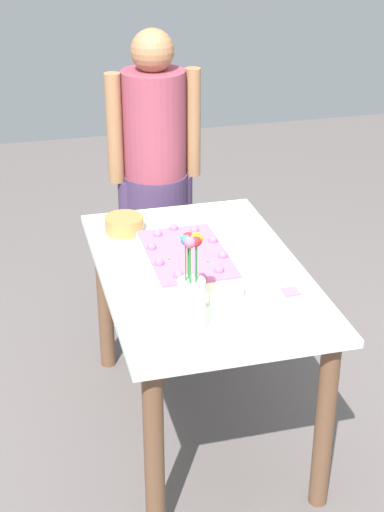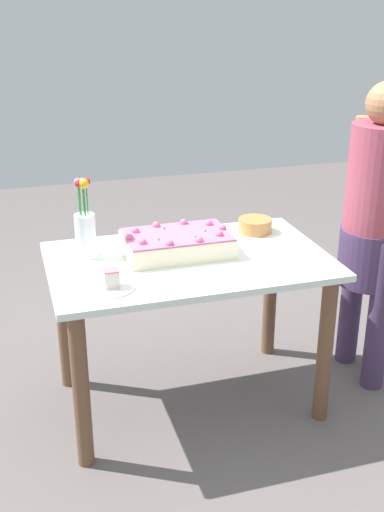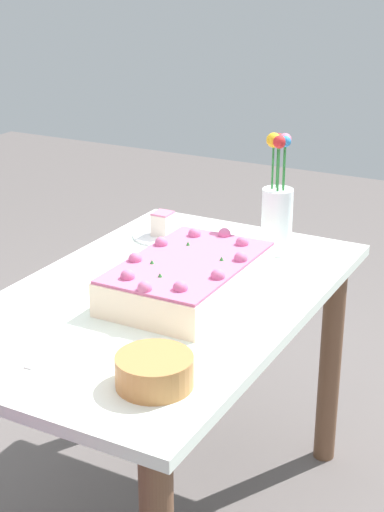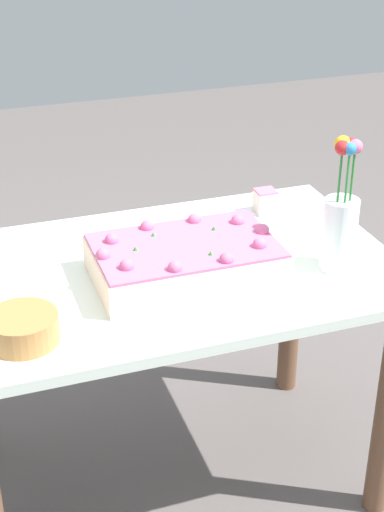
{
  "view_description": "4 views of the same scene",
  "coord_description": "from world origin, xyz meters",
  "views": [
    {
      "loc": [
        -2.57,
        0.7,
        2.16
      ],
      "look_at": [
        0.01,
        0.04,
        0.81
      ],
      "focal_mm": 55.0,
      "sensor_mm": 36.0,
      "label": 1
    },
    {
      "loc": [
        -0.75,
        -2.53,
        1.85
      ],
      "look_at": [
        0.0,
        -0.04,
        0.77
      ],
      "focal_mm": 45.0,
      "sensor_mm": 36.0,
      "label": 2
    },
    {
      "loc": [
        1.63,
        0.97,
        1.6
      ],
      "look_at": [
        -0.03,
        0.08,
        0.86
      ],
      "focal_mm": 55.0,
      "sensor_mm": 36.0,
      "label": 3
    },
    {
      "loc": [
        0.53,
        1.76,
        1.76
      ],
      "look_at": [
        -0.06,
        0.04,
        0.79
      ],
      "focal_mm": 55.0,
      "sensor_mm": 36.0,
      "label": 4
    }
  ],
  "objects": [
    {
      "name": "cake_knife",
      "position": [
        0.38,
        -0.06,
        0.75
      ],
      "size": [
        0.21,
        0.05,
        0.0
      ],
      "primitive_type": "cube",
      "rotation": [
        0.0,
        0.0,
        0.13
      ],
      "color": "silver",
      "rests_on": "dining_table"
    },
    {
      "name": "dining_table",
      "position": [
        0.0,
        0.0,
        0.61
      ],
      "size": [
        1.24,
        0.77,
        0.75
      ],
      "color": "white",
      "rests_on": "ground_plane"
    },
    {
      "name": "serving_plate_with_slice",
      "position": [
        -0.38,
        -0.22,
        0.77
      ],
      "size": [
        0.19,
        0.19,
        0.08
      ],
      "color": "white",
      "rests_on": "dining_table"
    },
    {
      "name": "sheet_cake",
      "position": [
        -0.03,
        0.07,
        0.8
      ],
      "size": [
        0.47,
        0.3,
        0.12
      ],
      "color": "#FEE9C8",
      "rests_on": "dining_table"
    },
    {
      "name": "fruit_bowl",
      "position": [
        0.41,
        0.23,
        0.78
      ],
      "size": [
        0.17,
        0.17,
        0.07
      ],
      "primitive_type": "cylinder",
      "color": "#B67B42",
      "rests_on": "dining_table"
    },
    {
      "name": "flower_vase",
      "position": [
        -0.43,
        0.15,
        0.88
      ],
      "size": [
        0.09,
        0.09,
        0.36
      ],
      "color": "white",
      "rests_on": "dining_table"
    }
  ]
}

